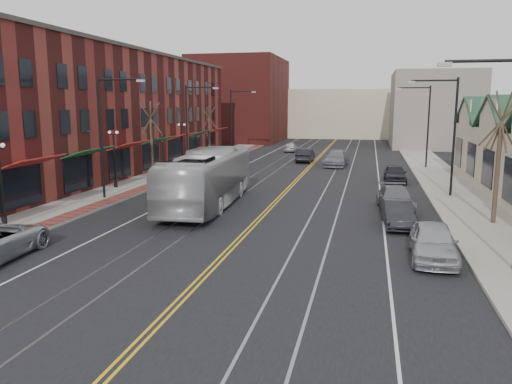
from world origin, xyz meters
The scene contains 29 objects.
ground centered at (0.00, 0.00, 0.00)m, with size 160.00×160.00×0.00m, color black.
sidewalk_left centered at (-12.00, 20.00, 0.07)m, with size 4.00×120.00×0.15m, color gray.
sidewalk_right centered at (12.00, 20.00, 0.07)m, with size 4.00×120.00×0.15m, color gray.
building_left centered at (-19.00, 27.00, 5.50)m, with size 10.00×50.00×11.00m, color maroon.
backdrop_left centered at (-16.00, 70.00, 7.00)m, with size 14.00×18.00×14.00m, color maroon.
backdrop_mid centered at (0.00, 85.00, 4.50)m, with size 22.00×14.00×9.00m, color beige.
backdrop_right centered at (15.00, 65.00, 5.50)m, with size 12.00×16.00×11.00m, color slate.
streetlight_l_1 centered at (-11.05, 16.00, 5.03)m, with size 3.33×0.25×8.00m.
streetlight_l_2 centered at (-11.05, 32.00, 5.03)m, with size 3.33×0.25×8.00m.
streetlight_l_3 centered at (-11.05, 48.00, 5.03)m, with size 3.33×0.25×8.00m.
streetlight_r_0 centered at (11.05, 6.00, 5.03)m, with size 3.33×0.25×8.00m.
streetlight_r_1 centered at (11.05, 22.00, 5.03)m, with size 3.33×0.25×8.00m.
streetlight_r_2 centered at (11.05, 38.00, 5.03)m, with size 3.33×0.25×8.00m.
lamppost_l_1 centered at (-12.80, 8.00, 2.20)m, with size 0.84×0.28×4.27m.
lamppost_l_2 centered at (-12.80, 20.00, 2.20)m, with size 0.84×0.28×4.27m.
lamppost_l_3 centered at (-12.80, 34.00, 2.20)m, with size 0.84×0.28×4.27m.
tree_left_near centered at (-12.50, 26.00, 3.51)m, with size 1.78×1.37×6.48m.
tree_left_far centered at (-12.50, 42.00, 3.28)m, with size 1.66×1.28×6.02m.
tree_right_mid centered at (12.50, 14.00, 3.75)m, with size 1.90×1.46×6.93m.
manhole_far centered at (-11.20, 8.00, 0.16)m, with size 0.60×0.60×0.02m, color #592D19.
traffic_signal centered at (-10.60, 24.00, 2.35)m, with size 0.18×0.15×3.80m.
transit_bus centered at (-3.93, 15.41, 1.77)m, with size 2.97×12.69×3.54m, color #B5B5B7.
parked_car_a centered at (8.63, 6.97, 0.77)m, with size 1.83×4.54×1.55m, color #A8A9AF.
parked_car_b centered at (7.50, 12.58, 0.68)m, with size 1.43×4.11×1.36m, color black.
parked_car_c centered at (7.58, 16.70, 0.72)m, with size 2.01×4.95×1.44m, color slate.
parked_car_d centered at (8.06, 28.16, 0.73)m, with size 1.72×4.27×1.46m, color black.
distant_car_left centered at (-1.00, 41.02, 0.75)m, with size 1.58×4.53×1.49m, color black.
distant_car_right centered at (2.60, 37.91, 0.79)m, with size 2.21×5.43×1.58m, color slate.
distant_car_far centered at (-4.36, 52.37, 0.65)m, with size 1.53×3.81×1.30m, color #B5B6BD.
Camera 1 is at (5.88, -14.10, 6.41)m, focal length 35.00 mm.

